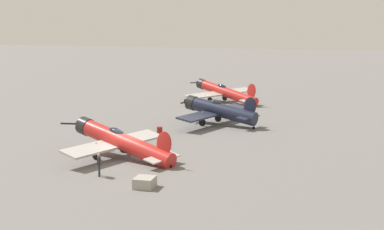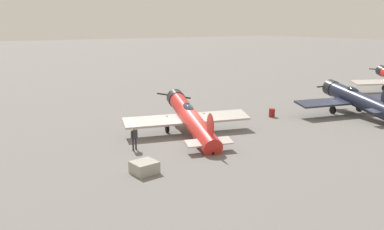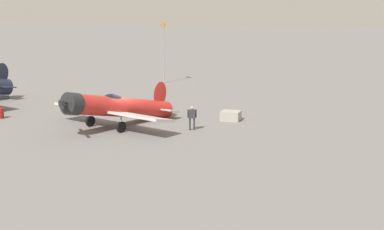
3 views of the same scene
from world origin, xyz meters
name	(u,v)px [view 3 (image 3 of 3)]	position (x,y,z in m)	size (l,w,h in m)	color
ground_plane	(123,125)	(0.00, 0.00, 0.00)	(400.00, 400.00, 0.00)	slate
airplane_foreground	(118,107)	(-0.14, -0.50, 1.45)	(10.73, 11.59, 3.36)	red
ground_crew_mechanic	(192,116)	(5.36, 0.55, 1.05)	(0.62, 0.41, 1.73)	#2D2D33
equipment_crate	(231,116)	(6.80, 4.94, 0.37)	(1.58, 1.47, 0.73)	#9E998E
fuel_drum	(0,113)	(-10.35, -1.40, 0.41)	(0.61, 0.61, 0.82)	maroon
windsock_mast	(162,28)	(-7.90, 23.27, 6.28)	(1.47, 1.58, 6.95)	gray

